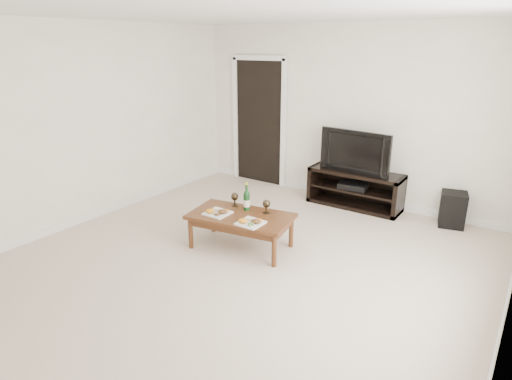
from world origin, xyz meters
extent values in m
plane|color=beige|center=(0.00, 0.00, 0.00)|extent=(5.50, 5.50, 0.00)
cube|color=white|center=(0.00, 2.77, 1.30)|extent=(5.00, 0.04, 2.60)
cube|color=white|center=(0.00, 0.00, 2.62)|extent=(5.00, 5.50, 0.04)
cube|color=black|center=(-1.55, 2.73, 1.02)|extent=(0.90, 0.02, 2.05)
cube|color=black|center=(0.32, 2.50, 0.28)|extent=(1.37, 0.45, 0.55)
imported|color=black|center=(0.32, 2.50, 0.86)|extent=(1.07, 0.23, 0.61)
cube|color=black|center=(0.30, 2.48, 0.33)|extent=(0.43, 0.35, 0.08)
cube|color=black|center=(1.67, 2.55, 0.23)|extent=(0.38, 0.38, 0.47)
cube|color=#513016|center=(-0.26, 0.45, 0.21)|extent=(1.28, 0.84, 0.42)
cube|color=white|center=(-0.50, 0.31, 0.45)|extent=(0.27, 0.27, 0.07)
cube|color=white|center=(-0.02, 0.30, 0.45)|extent=(0.27, 0.27, 0.07)
cylinder|color=#0F3815|center=(-0.29, 0.61, 0.59)|extent=(0.07, 0.07, 0.35)
camera|label=1|loc=(2.50, -3.26, 2.32)|focal=30.00mm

